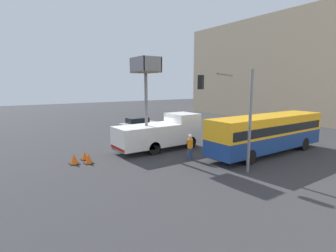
{
  "coord_description": "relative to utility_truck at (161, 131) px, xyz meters",
  "views": [
    {
      "loc": [
        18.68,
        -12.3,
        5.26
      ],
      "look_at": [
        1.06,
        0.04,
        1.9
      ],
      "focal_mm": 28.0,
      "sensor_mm": 36.0,
      "label": 1
    }
  ],
  "objects": [
    {
      "name": "ground_plane",
      "position": [
        -1.06,
        0.7,
        -1.55
      ],
      "size": [
        120.0,
        120.0,
        0.0
      ],
      "primitive_type": "plane",
      "color": "#333335"
    },
    {
      "name": "building_backdrop_far",
      "position": [
        -1.06,
        28.15,
        6.21
      ],
      "size": [
        44.0,
        10.0,
        15.53
      ],
      "color": "tan",
      "rests_on": "ground_plane"
    },
    {
      "name": "utility_truck",
      "position": [
        0.0,
        0.0,
        0.0
      ],
      "size": [
        2.52,
        7.16,
        7.34
      ],
      "color": "silver",
      "rests_on": "ground_plane"
    },
    {
      "name": "city_bus",
      "position": [
        5.82,
        6.01,
        0.21
      ],
      "size": [
        2.47,
        11.15,
        2.97
      ],
      "rotation": [
        0.0,
        0.0,
        1.25
      ],
      "color": "navy",
      "rests_on": "ground_plane"
    },
    {
      "name": "traffic_light_pole",
      "position": [
        6.78,
        0.74,
        2.62
      ],
      "size": [
        3.12,
        2.87,
        6.19
      ],
      "color": "slate",
      "rests_on": "ground_plane"
    },
    {
      "name": "road_worker_near_truck",
      "position": [
        -2.4,
        -3.11,
        -0.65
      ],
      "size": [
        0.38,
        0.38,
        1.81
      ],
      "rotation": [
        0.0,
        0.0,
        3.57
      ],
      "color": "navy",
      "rests_on": "ground_plane"
    },
    {
      "name": "road_worker_directing",
      "position": [
        3.66,
        0.1,
        -0.64
      ],
      "size": [
        0.38,
        0.38,
        1.83
      ],
      "rotation": [
        0.0,
        0.0,
        4.2
      ],
      "color": "navy",
      "rests_on": "ground_plane"
    },
    {
      "name": "traffic_cone_near_truck",
      "position": [
        -0.57,
        -6.09,
        -1.26
      ],
      "size": [
        0.54,
        0.54,
        0.62
      ],
      "color": "black",
      "rests_on": "ground_plane"
    },
    {
      "name": "traffic_cone_mid_road",
      "position": [
        0.47,
        -6.16,
        -1.23
      ],
      "size": [
        0.6,
        0.6,
        0.69
      ],
      "color": "black",
      "rests_on": "ground_plane"
    },
    {
      "name": "traffic_cone_far_side",
      "position": [
        0.06,
        -7.0,
        -1.2
      ],
      "size": [
        0.65,
        0.65,
        0.74
      ],
      "color": "black",
      "rests_on": "ground_plane"
    },
    {
      "name": "parked_car_curbside",
      "position": [
        -9.99,
        3.4,
        -0.84
      ],
      "size": [
        1.76,
        4.53,
        1.4
      ],
      "color": "#A8A8B2",
      "rests_on": "ground_plane"
    }
  ]
}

